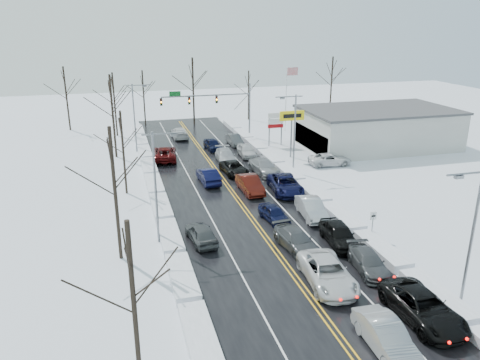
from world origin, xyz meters
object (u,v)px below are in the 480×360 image
object	(u,v)px
traffic_signal_mast	(216,102)
flagpole	(287,94)
tires_plus_sign	(292,119)
dealership_building	(377,128)
oncoming_car_0	(208,183)

from	to	relation	value
traffic_signal_mast	flagpole	world-z (taller)	flagpole
flagpole	tires_plus_sign	bearing A→B (deg)	-108.44
dealership_building	oncoming_car_0	size ratio (longest dim) A/B	4.14
tires_plus_sign	flagpole	size ratio (longest dim) A/B	0.60
flagpole	dealership_building	world-z (taller)	flagpole
oncoming_car_0	tires_plus_sign	bearing A→B (deg)	-152.64
tires_plus_sign	traffic_signal_mast	bearing A→B (deg)	120.46
traffic_signal_mast	tires_plus_sign	size ratio (longest dim) A/B	2.21
traffic_signal_mast	tires_plus_sign	xyz separation A→B (m)	(7.05, -12.00, -0.49)
flagpole	oncoming_car_0	bearing A→B (deg)	-128.79
tires_plus_sign	flagpole	xyz separation A→B (m)	(4.67, 14.01, 0.93)
flagpole	dealership_building	xyz separation A→B (m)	(8.80, -12.00, -3.27)
tires_plus_sign	flagpole	distance (m)	14.79
flagpole	dealership_building	distance (m)	15.24
oncoming_car_0	traffic_signal_mast	bearing A→B (deg)	-107.97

